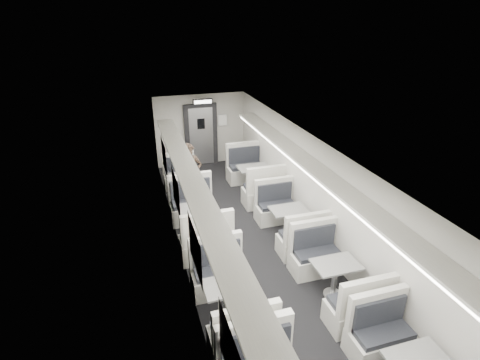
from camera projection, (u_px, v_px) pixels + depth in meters
room at (261, 215)px, 7.33m from camera, size 3.24×12.24×2.64m
booth_left_a at (184, 186)px, 10.55m from camera, size 0.96×1.95×1.04m
booth_left_b at (199, 222)px, 8.64m from camera, size 1.10×2.23×1.19m
booth_left_c at (229, 301)px, 6.32m from camera, size 1.02×2.06×1.10m
booth_right_a at (254, 179)px, 10.84m from camera, size 1.10×2.24×1.20m
booth_right_b at (288, 222)px, 8.71m from camera, size 1.00×2.03×1.08m
booth_right_c at (334, 279)px, 6.86m from camera, size 1.00×2.02×1.08m
passenger at (190, 175)px, 9.95m from camera, size 0.64×0.43×1.73m
window_a at (164, 157)px, 9.84m from camera, size 0.02×1.18×0.84m
window_b at (176, 192)px, 7.92m from camera, size 0.02×1.18×0.84m
window_c at (195, 249)px, 6.01m from camera, size 0.02×1.18×0.84m
luggage_rack_left at (200, 197)px, 6.45m from camera, size 0.46×10.40×0.09m
luggage_rack_right at (329, 180)px, 7.11m from camera, size 0.46×10.40×0.09m
vestibule_door at (201, 135)px, 12.57m from camera, size 1.10×0.13×2.10m
exit_sign at (203, 101)px, 11.64m from camera, size 0.62×0.12×0.16m
wall_notice at (223, 120)px, 12.57m from camera, size 0.32×0.02×0.40m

